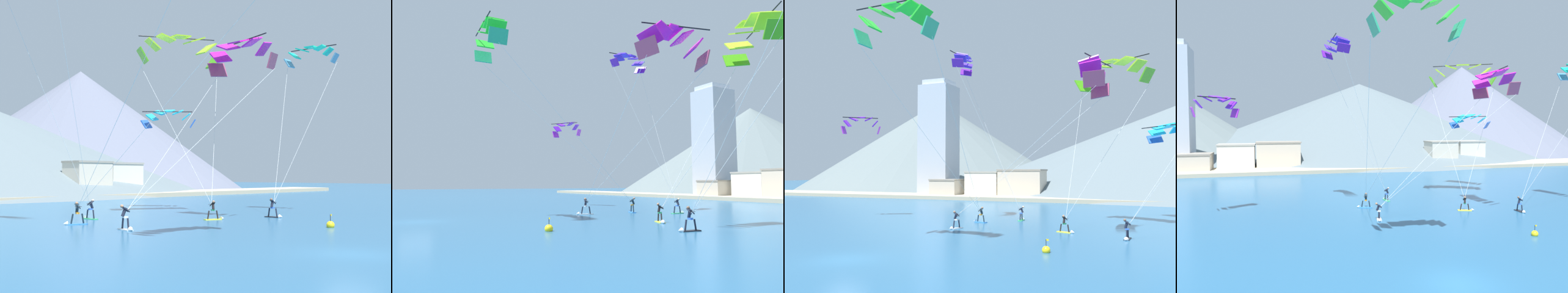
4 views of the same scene
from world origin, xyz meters
The scene contains 16 objects.
ground_plane centered at (0.00, 0.00, 0.00)m, with size 400.00×400.00×0.00m, color #23567F.
kitesurfer_near_lead centered at (10.05, 16.96, 0.43)m, with size 1.77×1.00×1.64m.
kitesurfer_near_trail centered at (3.47, 24.84, 0.48)m, with size 0.62×1.76×1.69m.
kitesurfer_mid_center centered at (-0.19, 21.45, 0.49)m, with size 1.78×0.92×1.71m.
kitesurfer_far_left centered at (-0.21, 15.53, 0.52)m, with size 0.78×1.79×1.74m.
kitesurfer_far_right centered at (15.22, 14.91, 0.48)m, with size 0.58×1.76×1.70m.
parafoil_kite_near_lead centered at (13.45, 24.51, 15.80)m, with size 8.26×10.10×15.73m.
parafoil_kite_near_trail centered at (-2.85, 23.16, 17.89)m, with size 7.56×5.37×17.54m.
parafoil_kite_mid_center centered at (-0.45, 5.78, 16.84)m, with size 6.78×16.43×16.63m.
parafoil_kite_far_left centered at (12.56, 16.30, 13.78)m, with size 13.88×6.67×13.72m.
parafoil_kite_distant_high_outer centered at (-15.29, 20.72, 11.21)m, with size 4.41×3.50×2.17m.
race_marker_buoy centered at (10.70, 7.07, 0.16)m, with size 0.56×0.56×1.02m.
shore_building_promenade_mid centered at (-23.74, 60.03, 1.95)m, with size 6.05×5.71×3.87m.
shore_building_old_town centered at (-16.40, 62.82, 2.76)m, with size 7.33×5.66×5.49m.
highrise_tower centered at (-28.40, 64.71, 12.74)m, with size 7.00×7.00×25.90m.
mountain_peak_central_summit centered at (-51.38, 107.48, 14.45)m, with size 89.64×89.64×28.91m.
Camera 2 is at (34.11, -2.90, 3.08)m, focal length 35.00 mm.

